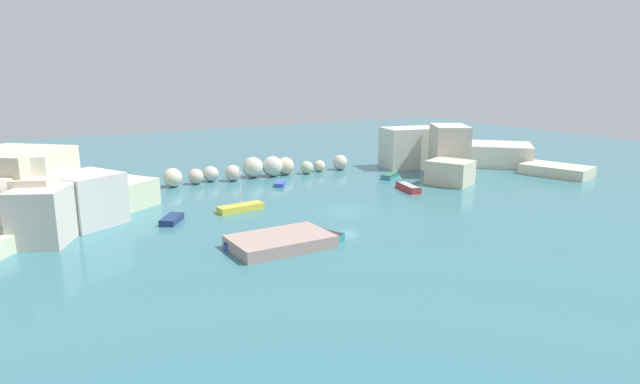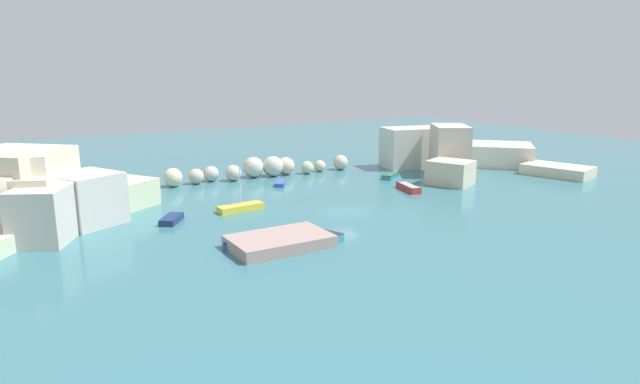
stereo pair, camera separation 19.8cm
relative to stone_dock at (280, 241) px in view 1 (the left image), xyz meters
name	(u,v)px [view 1 (the left image)]	position (x,y,z in m)	size (l,w,h in m)	color
cove_water	(345,211)	(10.64, 6.89, -0.49)	(160.00, 160.00, 0.00)	teal
cliff_headland_left	(32,197)	(-16.68, 16.96, 2.17)	(22.08, 21.11, 7.00)	beige
cliff_headland_right	(459,153)	(37.73, 18.95, 1.73)	(25.03, 26.81, 6.64)	beige
rock_breakwater	(249,170)	(8.93, 27.24, 0.64)	(31.41, 3.54, 2.71)	silver
stone_dock	(280,241)	(0.00, 0.00, 0.00)	(7.94, 5.01, 0.97)	tan
channel_buoy	(279,183)	(10.47, 21.74, -0.23)	(0.51, 0.51, 0.51)	#E04C28
moored_boat_0	(390,176)	(25.07, 18.30, -0.20)	(3.68, 2.98, 0.54)	teal
moored_boat_1	(172,219)	(-5.58, 11.58, -0.19)	(2.92, 3.41, 0.59)	navy
moored_boat_2	(241,207)	(1.62, 12.36, -0.15)	(4.84, 1.91, 4.49)	yellow
moored_boat_3	(280,183)	(10.54, 21.50, -0.25)	(2.57, 3.15, 0.47)	#3857B9
moored_boat_4	(252,245)	(-2.12, 0.91, -0.20)	(4.37, 2.93, 0.57)	#3C57B6
moored_boat_5	(325,236)	(4.10, -0.20, -0.13)	(2.39, 3.35, 0.71)	teal
moored_boat_6	(408,187)	(22.26, 11.20, -0.12)	(2.18, 4.62, 0.70)	#C33435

